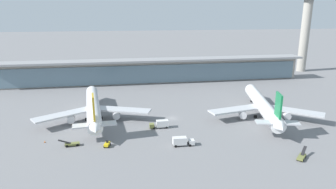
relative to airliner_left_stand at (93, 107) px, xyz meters
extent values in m
plane|color=slate|center=(32.69, -4.45, -5.14)|extent=(1200.00, 1200.00, 0.00)
cylinder|color=white|center=(-0.12, 1.25, 0.02)|extent=(10.18, 51.86, 5.44)
cone|color=white|center=(-2.70, 29.09, 0.02)|extent=(5.76, 5.37, 5.33)
cone|color=white|center=(2.44, -26.33, 0.56)|extent=(5.43, 6.41, 4.90)
cube|color=black|center=(-2.41, 25.99, 0.97)|extent=(4.27, 2.62, 0.66)
cube|color=#B7BABF|center=(-11.35, -4.55, -0.93)|extent=(23.15, 17.31, 0.66)
cube|color=#B7BABF|center=(11.99, -2.39, -0.93)|extent=(24.05, 13.90, 0.66)
cylinder|color=silver|center=(-8.50, -4.84, -2.81)|extent=(3.35, 4.20, 3.00)
cylinder|color=silver|center=(9.24, -3.19, -2.81)|extent=(3.35, 4.20, 3.00)
cube|color=gold|center=(2.00, -21.63, 6.96)|extent=(1.26, 6.60, 8.44)
cube|color=#B7BABF|center=(2.09, -22.57, 0.84)|extent=(15.32, 5.49, 0.47)
cylinder|color=black|center=(-2.84, -1.83, -4.48)|extent=(1.24, 1.41, 1.31)
cylinder|color=black|center=(3.13, -1.28, -4.48)|extent=(1.24, 1.41, 1.31)
cylinder|color=black|center=(-2.02, 21.79, -4.48)|extent=(1.24, 1.41, 1.31)
cylinder|color=white|center=(71.20, -8.06, 0.02)|extent=(17.60, 51.39, 5.44)
cone|color=white|center=(77.88, 19.10, 0.02)|extent=(6.35, 6.03, 5.33)
cone|color=white|center=(64.59, -34.95, 0.56)|extent=(6.18, 6.98, 4.90)
cube|color=black|center=(77.14, 16.07, 0.97)|extent=(4.50, 3.16, 0.66)
cube|color=#B7BABF|center=(58.69, -9.86, -0.93)|extent=(24.18, 10.82, 0.66)
cube|color=#B7BABF|center=(81.45, -15.46, -0.93)|extent=(21.85, 19.62, 0.66)
cylinder|color=silver|center=(61.29, -11.06, -2.81)|extent=(3.85, 4.54, 3.00)
cylinder|color=silver|center=(78.59, -15.32, -2.81)|extent=(3.85, 4.54, 3.00)
cube|color=#14703D|center=(65.71, -30.37, 6.96)|extent=(2.21, 6.53, 8.44)
cube|color=#B7BABF|center=(65.49, -31.28, 0.84)|extent=(15.56, 7.59, 0.47)
cylinder|color=black|center=(67.62, -10.08, -4.48)|extent=(1.41, 1.54, 1.31)
cylinder|color=black|center=(73.44, -11.51, -4.48)|extent=(1.41, 1.54, 1.31)
cylinder|color=black|center=(76.13, 11.98, -4.48)|extent=(1.41, 1.54, 1.31)
cube|color=yellow|center=(6.15, -28.21, -4.24)|extent=(2.15, 3.09, 0.90)
cube|color=black|center=(6.22, -27.91, -3.44)|extent=(0.85, 0.85, 0.70)
cylinder|color=black|center=(6.59, -29.33, -4.69)|extent=(0.50, 0.94, 0.90)
cylinder|color=black|center=(5.21, -28.98, -4.69)|extent=(0.50, 0.94, 0.90)
cylinder|color=black|center=(7.08, -27.43, -4.69)|extent=(0.50, 0.94, 0.90)
cylinder|color=black|center=(5.70, -27.08, -4.69)|extent=(0.50, 0.94, 0.90)
cube|color=olive|center=(-5.43, -25.73, -4.39)|extent=(4.95, 2.24, 0.60)
cube|color=black|center=(-7.85, -25.95, -3.30)|extent=(4.02, 1.26, 1.72)
cylinder|color=black|center=(-7.03, -26.71, -4.69)|extent=(0.92, 0.36, 0.90)
cylinder|color=black|center=(-7.18, -25.06, -4.69)|extent=(0.92, 0.36, 0.90)
cylinder|color=black|center=(-3.69, -26.40, -4.69)|extent=(0.92, 0.36, 0.90)
cylinder|color=black|center=(-3.84, -24.75, -4.69)|extent=(0.92, 0.36, 0.90)
cube|color=olive|center=(65.18, -47.14, -4.39)|extent=(4.69, 4.64, 0.60)
cube|color=black|center=(66.91, -45.44, -3.30)|extent=(3.46, 3.41, 1.72)
cylinder|color=black|center=(65.80, -45.37, -4.69)|extent=(0.84, 0.83, 0.90)
cylinder|color=black|center=(66.96, -46.55, -4.69)|extent=(0.84, 0.83, 0.90)
cylinder|color=black|center=(63.40, -47.72, -4.69)|extent=(0.84, 0.83, 0.90)
cylinder|color=black|center=(64.56, -48.90, -4.69)|extent=(0.84, 0.83, 0.90)
cube|color=olive|center=(22.79, -14.61, -3.94)|extent=(1.83, 2.33, 1.50)
cube|color=black|center=(21.99, -14.59, -3.64)|extent=(0.15, 2.07, 0.70)
cube|color=silver|center=(26.89, -14.67, -3.29)|extent=(4.63, 2.37, 2.50)
cylinder|color=black|center=(23.58, -15.68, -4.69)|extent=(0.90, 0.29, 0.90)
cylinder|color=black|center=(23.61, -13.56, -4.69)|extent=(0.90, 0.29, 0.90)
cylinder|color=black|center=(28.38, -15.74, -4.69)|extent=(0.90, 0.29, 0.90)
cylinder|color=black|center=(28.41, -13.63, -4.69)|extent=(0.90, 0.29, 0.90)
cube|color=silver|center=(34.32, -31.83, -3.94)|extent=(1.87, 2.35, 1.50)
cube|color=black|center=(35.12, -31.85, -3.64)|extent=(0.18, 2.07, 0.70)
cube|color=silver|center=(30.22, -31.70, -3.29)|extent=(4.67, 2.44, 2.50)
cylinder|color=black|center=(33.55, -30.75, -4.69)|extent=(0.91, 0.31, 0.90)
cylinder|color=black|center=(33.49, -32.86, -4.69)|extent=(0.91, 0.31, 0.90)
cylinder|color=black|center=(28.76, -30.60, -4.69)|extent=(0.91, 0.31, 0.90)
cylinder|color=black|center=(28.69, -32.71, -4.69)|extent=(0.91, 0.31, 0.90)
cube|color=#9E998E|center=(32.69, 63.02, 1.86)|extent=(190.43, 8.00, 14.00)
cube|color=slate|center=(32.69, 58.72, 1.16)|extent=(186.62, 0.50, 11.20)
cube|color=gray|center=(32.69, 61.02, 9.46)|extent=(194.24, 12.80, 1.20)
cylinder|color=#9E998E|center=(147.83, 82.32, 20.75)|extent=(6.40, 6.40, 51.77)
cone|color=orange|center=(-15.23, -21.27, -4.79)|extent=(0.44, 0.44, 0.70)
cube|color=black|center=(-15.23, -21.27, -5.12)|extent=(0.62, 0.62, 0.04)
camera|label=1|loc=(10.79, -122.90, 38.68)|focal=32.21mm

